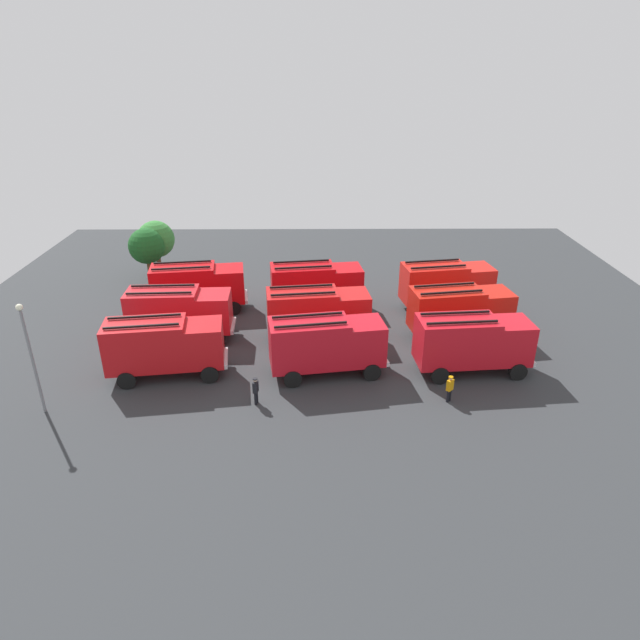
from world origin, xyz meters
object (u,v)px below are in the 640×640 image
fire_truck_1 (326,343)px  fire_truck_8 (446,283)px  fire_truck_3 (179,311)px  firefighter_1 (256,390)px  tree_1 (156,239)px  fire_truck_6 (198,285)px  fire_truck_4 (318,312)px  traffic_cone_0 (211,322)px  tree_0 (147,246)px  firefighter_0 (450,388)px  fire_truck_0 (164,345)px  fire_truck_7 (316,284)px  lamppost (30,351)px  fire_truck_2 (472,341)px  fire_truck_5 (460,310)px

fire_truck_1 → fire_truck_8: size_ratio=1.00×
fire_truck_3 → firefighter_1: size_ratio=4.36×
fire_truck_8 → tree_1: (-24.44, 7.72, 1.27)m
fire_truck_3 → fire_truck_6: size_ratio=0.98×
fire_truck_4 → fire_truck_6: (-9.25, 5.12, 0.00)m
fire_truck_6 → traffic_cone_0: 3.57m
fire_truck_1 → tree_0: size_ratio=1.55×
firefighter_0 → traffic_cone_0: bearing=12.7°
firefighter_0 → tree_0: (-22.37, 19.46, 2.33)m
fire_truck_0 → fire_truck_8: size_ratio=1.00×
fire_truck_7 → fire_truck_8: 10.16m
fire_truck_8 → firefighter_1: 19.10m
fire_truck_3 → fire_truck_6: bearing=83.6°
firefighter_0 → tree_1: 30.39m
fire_truck_0 → firefighter_1: (5.83, -3.19, -1.22)m
lamppost → tree_1: bearing=87.4°
fire_truck_6 → lamppost: size_ratio=1.14×
fire_truck_2 → fire_truck_7: (-9.65, 9.78, 0.00)m
tree_0 → firefighter_1: bearing=-60.1°
fire_truck_5 → tree_0: size_ratio=1.55×
fire_truck_6 → lamppost: lamppost is taller
fire_truck_2 → firefighter_0: size_ratio=4.49×
fire_truck_1 → fire_truck_7: 9.99m
fire_truck_3 → traffic_cone_0: (1.65, 2.25, -1.86)m
fire_truck_2 → tree_0: size_ratio=1.53×
fire_truck_4 → traffic_cone_0: bearing=156.5°
fire_truck_1 → lamppost: (-15.86, -3.99, 1.69)m
tree_1 → traffic_cone_0: size_ratio=8.79×
fire_truck_2 → traffic_cone_0: (-17.48, 6.93, -1.86)m
tree_0 → tree_1: tree_1 is taller
fire_truck_0 → tree_0: tree_0 is taller
fire_truck_5 → tree_1: 27.49m
tree_1 → fire_truck_6: bearing=-56.9°
tree_0 → lamppost: 20.30m
lamppost → firefighter_0: bearing=2.1°
firefighter_0 → fire_truck_3: bearing=21.2°
fire_truck_8 → fire_truck_7: bearing=171.2°
fire_truck_1 → traffic_cone_0: 11.19m
fire_truck_7 → lamppost: size_ratio=1.14×
firefighter_0 → fire_truck_1: bearing=22.0°
fire_truck_4 → fire_truck_8: (10.06, 5.29, 0.00)m
fire_truck_2 → fire_truck_8: bearing=82.3°
fire_truck_3 → fire_truck_5: same height
fire_truck_2 → fire_truck_6: (-18.80, 9.67, 0.00)m
tree_0 → tree_1: 1.53m
tree_1 → lamppost: 21.76m
fire_truck_0 → fire_truck_4: 10.57m
firefighter_1 → tree_0: (-11.28, 19.61, 2.31)m
tree_0 → lamppost: size_ratio=0.74×
tree_0 → fire_truck_5: bearing=-24.6°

